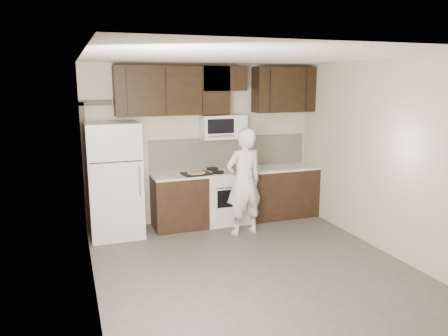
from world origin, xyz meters
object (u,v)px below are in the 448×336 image
microwave (223,127)px  refrigerator (115,180)px  person (244,182)px  stove (225,196)px

microwave → refrigerator: size_ratio=0.42×
microwave → refrigerator: (-1.85, -0.17, -0.75)m
person → stove: bearing=-91.1°
microwave → refrigerator: 2.00m
stove → person: size_ratio=0.55×
stove → person: person is taller
refrigerator → person: 2.02m
person → refrigerator: bearing=-25.3°
stove → refrigerator: (-1.85, -0.05, 0.44)m
stove → refrigerator: 1.90m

